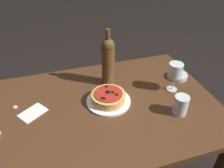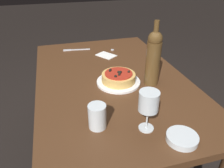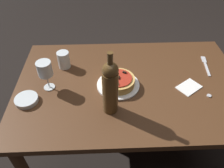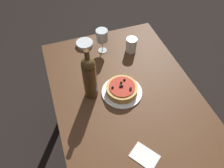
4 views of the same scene
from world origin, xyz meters
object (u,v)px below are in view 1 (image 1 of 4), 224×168
at_px(dining_table, 97,120).
at_px(wine_glass, 175,71).
at_px(dinner_plate, 109,101).
at_px(wine_bottle, 108,61).
at_px(water_cup, 181,105).
at_px(bottle_cap, 15,107).
at_px(side_bowl, 178,76).
at_px(pizza, 108,97).

distance_m(dining_table, wine_glass, 0.51).
distance_m(dinner_plate, wine_bottle, 0.23).
height_order(water_cup, bottle_cap, water_cup).
relative_size(wine_bottle, side_bowl, 2.86).
distance_m(dining_table, dinner_plate, 0.13).
bearing_deg(dinner_plate, dining_table, 16.29).
bearing_deg(water_cup, side_bowl, -119.51).
bearing_deg(side_bowl, dinner_plate, 11.80).
bearing_deg(wine_bottle, dining_table, 57.33).
distance_m(dining_table, bottle_cap, 0.44).
bearing_deg(dinner_plate, bottle_cap, -11.85).
bearing_deg(dinner_plate, water_cup, 149.69).
height_order(dining_table, side_bowl, side_bowl).
distance_m(dining_table, wine_bottle, 0.34).
bearing_deg(pizza, dining_table, 16.24).
relative_size(wine_bottle, water_cup, 3.29).
relative_size(dinner_plate, wine_glass, 1.38).
height_order(dining_table, bottle_cap, bottle_cap).
height_order(dinner_plate, water_cup, water_cup).
xyz_separation_m(wine_bottle, side_bowl, (-0.44, 0.07, -0.14)).
bearing_deg(wine_glass, wine_bottle, -27.21).
xyz_separation_m(water_cup, side_bowl, (-0.16, -0.29, -0.04)).
bearing_deg(wine_bottle, wine_glass, 152.79).
relative_size(wine_glass, side_bowl, 1.45).
relative_size(dinner_plate, side_bowl, 1.99).
xyz_separation_m(dining_table, bottle_cap, (0.41, -0.12, 0.10)).
bearing_deg(side_bowl, wine_bottle, -9.17).
bearing_deg(side_bowl, dining_table, 12.40).
xyz_separation_m(wine_bottle, bottle_cap, (0.54, 0.07, -0.15)).
distance_m(side_bowl, bottle_cap, 0.97).
bearing_deg(wine_bottle, bottle_cap, 7.49).
distance_m(dining_table, water_cup, 0.46).
xyz_separation_m(dining_table, dinner_plate, (-0.07, -0.02, 0.10)).
bearing_deg(dining_table, dinner_plate, -163.71).
bearing_deg(wine_glass, pizza, -0.18).
distance_m(dining_table, pizza, 0.15).
bearing_deg(water_cup, dinner_plate, -30.31).
distance_m(wine_bottle, bottle_cap, 0.56).
bearing_deg(pizza, wine_glass, 179.82).
height_order(dining_table, pizza, pizza).
height_order(pizza, wine_glass, wine_glass).
bearing_deg(bottle_cap, dining_table, 163.24).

